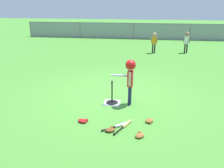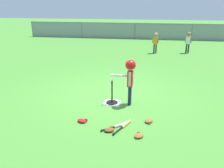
{
  "view_description": "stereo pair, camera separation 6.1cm",
  "coord_description": "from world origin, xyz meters",
  "px_view_note": "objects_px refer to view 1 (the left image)",
  "views": [
    {
      "loc": [
        0.98,
        -6.34,
        2.64
      ],
      "look_at": [
        0.13,
        -0.58,
        0.55
      ],
      "focal_mm": 37.23,
      "sensor_mm": 36.0,
      "label": 1
    },
    {
      "loc": [
        1.05,
        -6.33,
        2.64
      ],
      "look_at": [
        0.13,
        -0.58,
        0.55
      ],
      "focal_mm": 37.23,
      "sensor_mm": 36.0,
      "label": 2
    }
  ],
  "objects_px": {
    "glove_outfield_drop": "(110,130)",
    "batter_child": "(130,73)",
    "spare_bat_silver": "(118,126)",
    "spare_bat_wood": "(125,125)",
    "baseball_on_tee": "(112,81)",
    "glove_tossed_aside": "(140,135)",
    "fielder_near_left": "(187,39)",
    "glove_by_plate": "(83,121)",
    "fielder_deep_right": "(154,40)",
    "glove_near_bats": "(149,121)",
    "batting_tee": "(112,100)"
  },
  "relations": [
    {
      "from": "spare_bat_silver",
      "to": "glove_tossed_aside",
      "type": "xyz_separation_m",
      "value": [
        0.48,
        -0.33,
        0.01
      ]
    },
    {
      "from": "fielder_near_left",
      "to": "glove_outfield_drop",
      "type": "xyz_separation_m",
      "value": [
        -2.78,
        -8.47,
        -0.69
      ]
    },
    {
      "from": "fielder_near_left",
      "to": "glove_near_bats",
      "type": "xyz_separation_m",
      "value": [
        -1.95,
        -7.94,
        -0.69
      ]
    },
    {
      "from": "fielder_near_left",
      "to": "spare_bat_wood",
      "type": "relative_size",
      "value": 1.7
    },
    {
      "from": "baseball_on_tee",
      "to": "glove_near_bats",
      "type": "height_order",
      "value": "baseball_on_tee"
    },
    {
      "from": "fielder_near_left",
      "to": "spare_bat_wood",
      "type": "bearing_deg",
      "value": -106.83
    },
    {
      "from": "batter_child",
      "to": "spare_bat_silver",
      "type": "relative_size",
      "value": 2.29
    },
    {
      "from": "batting_tee",
      "to": "fielder_deep_right",
      "type": "relative_size",
      "value": 0.56
    },
    {
      "from": "spare_bat_silver",
      "to": "spare_bat_wood",
      "type": "distance_m",
      "value": 0.15
    },
    {
      "from": "glove_tossed_aside",
      "to": "glove_outfield_drop",
      "type": "distance_m",
      "value": 0.65
    },
    {
      "from": "fielder_near_left",
      "to": "glove_outfield_drop",
      "type": "relative_size",
      "value": 4.16
    },
    {
      "from": "baseball_on_tee",
      "to": "glove_tossed_aside",
      "type": "relative_size",
      "value": 0.27
    },
    {
      "from": "baseball_on_tee",
      "to": "glove_by_plate",
      "type": "distance_m",
      "value": 1.41
    },
    {
      "from": "glove_tossed_aside",
      "to": "baseball_on_tee",
      "type": "bearing_deg",
      "value": 117.11
    },
    {
      "from": "baseball_on_tee",
      "to": "glove_tossed_aside",
      "type": "bearing_deg",
      "value": -62.89
    },
    {
      "from": "glove_by_plate",
      "to": "glove_near_bats",
      "type": "relative_size",
      "value": 0.98
    },
    {
      "from": "spare_bat_silver",
      "to": "spare_bat_wood",
      "type": "relative_size",
      "value": 0.82
    },
    {
      "from": "spare_bat_silver",
      "to": "glove_by_plate",
      "type": "bearing_deg",
      "value": 173.92
    },
    {
      "from": "spare_bat_wood",
      "to": "glove_tossed_aside",
      "type": "distance_m",
      "value": 0.51
    },
    {
      "from": "batting_tee",
      "to": "spare_bat_silver",
      "type": "distance_m",
      "value": 1.3
    },
    {
      "from": "fielder_near_left",
      "to": "glove_tossed_aside",
      "type": "xyz_separation_m",
      "value": [
        -2.15,
        -8.59,
        -0.69
      ]
    },
    {
      "from": "fielder_deep_right",
      "to": "batting_tee",
      "type": "bearing_deg",
      "value": -100.58
    },
    {
      "from": "fielder_deep_right",
      "to": "fielder_near_left",
      "type": "bearing_deg",
      "value": 9.9
    },
    {
      "from": "fielder_deep_right",
      "to": "fielder_near_left",
      "type": "xyz_separation_m",
      "value": [
        1.7,
        0.3,
        0.02
      ]
    },
    {
      "from": "batter_child",
      "to": "spare_bat_silver",
      "type": "bearing_deg",
      "value": -96.77
    },
    {
      "from": "fielder_near_left",
      "to": "glove_by_plate",
      "type": "bearing_deg",
      "value": -113.03
    },
    {
      "from": "baseball_on_tee",
      "to": "fielder_deep_right",
      "type": "xyz_separation_m",
      "value": [
        1.25,
        6.71,
        0.05
      ]
    },
    {
      "from": "batter_child",
      "to": "glove_outfield_drop",
      "type": "bearing_deg",
      "value": -101.6
    },
    {
      "from": "baseball_on_tee",
      "to": "spare_bat_wood",
      "type": "height_order",
      "value": "baseball_on_tee"
    },
    {
      "from": "spare_bat_wood",
      "to": "glove_by_plate",
      "type": "bearing_deg",
      "value": 177.31
    },
    {
      "from": "glove_near_bats",
      "to": "spare_bat_wood",
      "type": "bearing_deg",
      "value": -152.6
    },
    {
      "from": "fielder_deep_right",
      "to": "glove_tossed_aside",
      "type": "relative_size",
      "value": 4.01
    },
    {
      "from": "fielder_near_left",
      "to": "glove_by_plate",
      "type": "relative_size",
      "value": 4.21
    },
    {
      "from": "batting_tee",
      "to": "fielder_near_left",
      "type": "height_order",
      "value": "fielder_near_left"
    },
    {
      "from": "spare_bat_silver",
      "to": "glove_by_plate",
      "type": "xyz_separation_m",
      "value": [
        -0.84,
        0.09,
        0.01
      ]
    },
    {
      "from": "fielder_deep_right",
      "to": "spare_bat_silver",
      "type": "bearing_deg",
      "value": -96.63
    },
    {
      "from": "spare_bat_silver",
      "to": "glove_outfield_drop",
      "type": "height_order",
      "value": "glove_outfield_drop"
    },
    {
      "from": "fielder_near_left",
      "to": "glove_tossed_aside",
      "type": "relative_size",
      "value": 4.12
    },
    {
      "from": "glove_outfield_drop",
      "to": "baseball_on_tee",
      "type": "bearing_deg",
      "value": 96.95
    },
    {
      "from": "fielder_near_left",
      "to": "spare_bat_silver",
      "type": "xyz_separation_m",
      "value": [
        -2.63,
        -8.26,
        -0.69
      ]
    },
    {
      "from": "batter_child",
      "to": "glove_tossed_aside",
      "type": "distance_m",
      "value": 1.82
    },
    {
      "from": "fielder_near_left",
      "to": "glove_outfield_drop",
      "type": "height_order",
      "value": "fielder_near_left"
    },
    {
      "from": "glove_near_bats",
      "to": "glove_by_plate",
      "type": "bearing_deg",
      "value": -171.39
    },
    {
      "from": "fielder_near_left",
      "to": "batter_child",
      "type": "bearing_deg",
      "value": -109.48
    },
    {
      "from": "baseball_on_tee",
      "to": "glove_near_bats",
      "type": "relative_size",
      "value": 0.27
    },
    {
      "from": "glove_outfield_drop",
      "to": "batter_child",
      "type": "bearing_deg",
      "value": 78.4
    },
    {
      "from": "fielder_deep_right",
      "to": "glove_by_plate",
      "type": "bearing_deg",
      "value": -102.65
    },
    {
      "from": "spare_bat_wood",
      "to": "glove_outfield_drop",
      "type": "xyz_separation_m",
      "value": [
        -0.3,
        -0.25,
        0.01
      ]
    },
    {
      "from": "spare_bat_silver",
      "to": "fielder_near_left",
      "type": "bearing_deg",
      "value": 72.34
    },
    {
      "from": "spare_bat_wood",
      "to": "glove_by_plate",
      "type": "relative_size",
      "value": 2.47
    }
  ]
}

